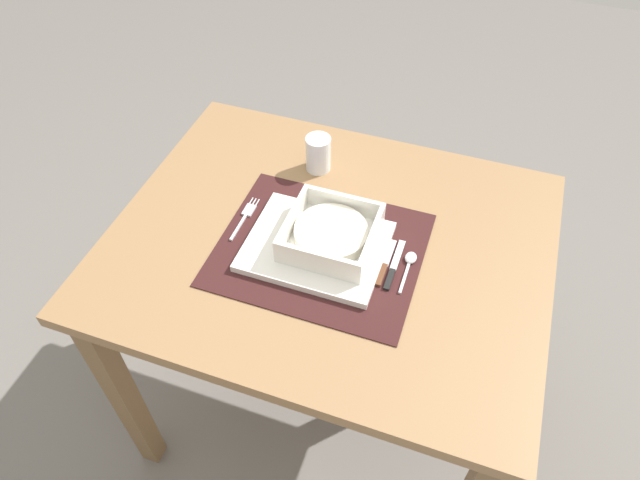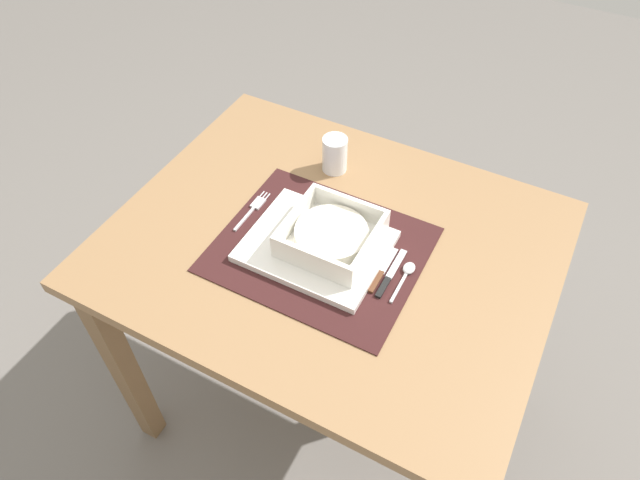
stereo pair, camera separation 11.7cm
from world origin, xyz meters
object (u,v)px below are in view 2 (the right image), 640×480
(drinking_glass, at_px, (335,156))
(bread_knife, at_px, (382,272))
(spoon, at_px, (407,272))
(fork, at_px, (254,208))
(porridge_bowl, at_px, (331,236))
(dining_table, at_px, (330,272))
(butter_knife, at_px, (390,276))

(drinking_glass, bearing_deg, bread_knife, -46.53)
(spoon, bearing_deg, fork, 177.64)
(fork, bearing_deg, porridge_bowl, -2.99)
(spoon, bearing_deg, dining_table, 176.38)
(porridge_bowl, bearing_deg, spoon, 3.73)
(dining_table, distance_m, fork, 0.22)
(spoon, height_order, drinking_glass, drinking_glass)
(spoon, xyz_separation_m, drinking_glass, (-0.28, 0.22, 0.03))
(dining_table, height_order, drinking_glass, drinking_glass)
(fork, height_order, butter_knife, butter_knife)
(dining_table, bearing_deg, fork, 179.39)
(dining_table, bearing_deg, porridge_bowl, -63.31)
(dining_table, xyz_separation_m, drinking_glass, (-0.10, 0.21, 0.15))
(bread_knife, bearing_deg, dining_table, 170.12)
(porridge_bowl, bearing_deg, dining_table, 116.69)
(dining_table, bearing_deg, drinking_glass, 115.24)
(porridge_bowl, xyz_separation_m, butter_knife, (0.14, -0.01, -0.03))
(fork, bearing_deg, dining_table, 2.61)
(dining_table, relative_size, fork, 6.92)
(bread_knife, bearing_deg, fork, 178.03)
(fork, distance_m, drinking_glass, 0.23)
(porridge_bowl, xyz_separation_m, fork, (-0.20, 0.02, -0.03))
(butter_knife, height_order, drinking_glass, drinking_glass)
(porridge_bowl, relative_size, drinking_glass, 2.05)
(spoon, bearing_deg, bread_knife, -153.51)
(dining_table, bearing_deg, butter_knife, -13.01)
(dining_table, relative_size, bread_knife, 7.04)
(butter_knife, xyz_separation_m, bread_knife, (-0.02, 0.00, -0.00))
(spoon, relative_size, butter_knife, 0.81)
(dining_table, distance_m, butter_knife, 0.19)
(fork, relative_size, drinking_glass, 1.52)
(butter_knife, bearing_deg, porridge_bowl, 170.00)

